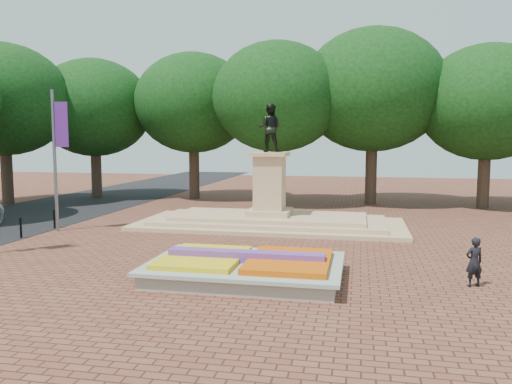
# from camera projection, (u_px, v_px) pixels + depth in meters

# --- Properties ---
(ground) EXTENTS (90.00, 90.00, 0.00)m
(ground) POSITION_uv_depth(u_px,v_px,m) (232.00, 262.00, 18.62)
(ground) COLOR brown
(ground) RESTS_ON ground
(flower_bed) EXTENTS (6.30, 4.30, 0.91)m
(flower_bed) POSITION_uv_depth(u_px,v_px,m) (246.00, 267.00, 16.43)
(flower_bed) COLOR gray
(flower_bed) RESTS_ON ground
(monument) EXTENTS (14.00, 6.00, 6.40)m
(monument) POSITION_uv_depth(u_px,v_px,m) (270.00, 210.00, 26.32)
(monument) COLOR tan
(monument) RESTS_ON ground
(tree_row_back) EXTENTS (44.80, 8.80, 10.43)m
(tree_row_back) POSITION_uv_depth(u_px,v_px,m) (328.00, 109.00, 34.98)
(tree_row_back) COLOR #39281F
(tree_row_back) RESTS_ON ground
(pedestrian) EXTENTS (0.66, 0.54, 1.56)m
(pedestrian) POSITION_uv_depth(u_px,v_px,m) (474.00, 262.00, 15.47)
(pedestrian) COLOR black
(pedestrian) RESTS_ON ground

